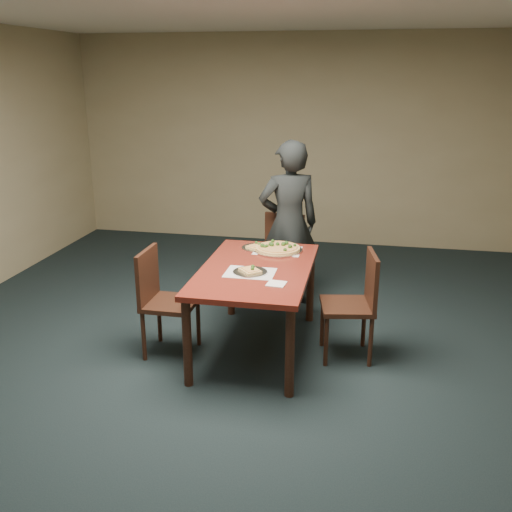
% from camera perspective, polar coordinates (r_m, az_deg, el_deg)
% --- Properties ---
extents(ground, '(8.00, 8.00, 0.00)m').
position_cam_1_polar(ground, '(4.55, -3.77, -12.48)').
color(ground, black).
rests_on(ground, ground).
extents(room_shell, '(8.00, 8.00, 8.00)m').
position_cam_1_polar(room_shell, '(3.96, -4.29, 9.76)').
color(room_shell, tan).
rests_on(room_shell, ground).
extents(dining_table, '(0.90, 1.50, 0.75)m').
position_cam_1_polar(dining_table, '(4.77, 0.00, -2.20)').
color(dining_table, '#601A13').
rests_on(dining_table, ground).
extents(chair_far, '(0.48, 0.48, 0.91)m').
position_cam_1_polar(chair_far, '(5.89, 2.51, 0.29)').
color(chair_far, black).
rests_on(chair_far, ground).
extents(chair_left, '(0.42, 0.42, 0.91)m').
position_cam_1_polar(chair_left, '(4.84, -9.46, -3.93)').
color(chair_left, black).
rests_on(chair_left, ground).
extents(chair_right, '(0.49, 0.49, 0.91)m').
position_cam_1_polar(chair_right, '(4.78, 10.06, -4.27)').
color(chair_right, black).
rests_on(chair_right, ground).
extents(diner, '(0.72, 0.60, 1.68)m').
position_cam_1_polar(diner, '(5.74, 3.28, 3.21)').
color(diner, black).
rests_on(diner, ground).
extents(placemat_main, '(0.42, 0.32, 0.00)m').
position_cam_1_polar(placemat_main, '(5.18, 2.18, 0.55)').
color(placemat_main, white).
rests_on(placemat_main, dining_table).
extents(placemat_near, '(0.40, 0.30, 0.00)m').
position_cam_1_polar(placemat_near, '(4.61, -0.59, -1.68)').
color(placemat_near, white).
rests_on(placemat_near, dining_table).
extents(pizza_pan, '(0.45, 0.45, 0.07)m').
position_cam_1_polar(pizza_pan, '(5.18, 2.18, 0.78)').
color(pizza_pan, silver).
rests_on(pizza_pan, dining_table).
extents(slice_plate_near, '(0.28, 0.28, 0.06)m').
position_cam_1_polar(slice_plate_near, '(4.61, -0.58, -1.53)').
color(slice_plate_near, silver).
rests_on(slice_plate_near, dining_table).
extents(slice_plate_far, '(0.28, 0.28, 0.06)m').
position_cam_1_polar(slice_plate_far, '(5.25, 0.09, 0.90)').
color(slice_plate_far, silver).
rests_on(slice_plate_far, dining_table).
extents(napkin, '(0.15, 0.15, 0.01)m').
position_cam_1_polar(napkin, '(4.37, 2.05, -2.79)').
color(napkin, white).
rests_on(napkin, dining_table).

